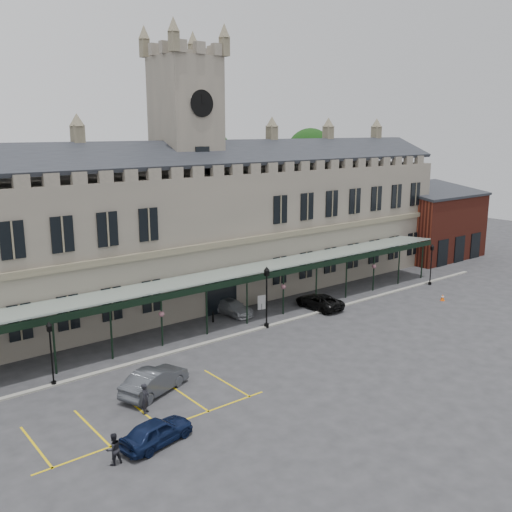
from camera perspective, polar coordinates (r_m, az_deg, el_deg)
ground at (r=42.79m, az=5.08°, el=-9.25°), size 140.00×140.00×0.00m
station_building at (r=53.20m, az=-6.67°, el=2.31°), size 60.00×10.36×17.30m
clock_tower at (r=52.51m, az=-6.91°, el=9.48°), size 5.60×5.60×24.80m
canopy at (r=47.36m, az=-1.11°, el=-3.95°), size 50.00×4.10×4.30m
brick_annex at (r=75.21m, az=17.23°, el=3.06°), size 12.40×8.36×9.23m
kerb at (r=46.63m, az=0.39°, el=-7.25°), size 60.00×0.40×0.12m
parking_markings at (r=34.23m, az=-10.96°, el=-15.31°), size 16.00×6.00×0.01m
tree_behind_mid at (r=64.41m, az=-5.05°, el=9.82°), size 6.00×6.00×16.00m
tree_behind_right at (r=74.45m, az=5.43°, el=10.18°), size 6.00×6.00×16.00m
lamp_post_left at (r=38.23m, az=-19.83°, el=-8.64°), size 0.40×0.40×4.27m
lamp_post_mid at (r=46.05m, az=1.07°, el=-3.59°), size 0.49×0.49×5.15m
lamp_post_right at (r=61.58m, az=17.13°, el=-0.45°), size 0.41×0.41×4.34m
traffic_cone at (r=56.82m, az=18.16°, el=-3.97°), size 0.39×0.39×0.62m
sign_board at (r=51.32m, az=0.56°, el=-4.68°), size 0.76×0.23×1.32m
bollard_left at (r=48.25m, az=-4.32°, el=-6.10°), size 0.16×0.16×0.90m
bollard_right at (r=51.73m, az=0.63°, el=-4.78°), size 0.16×0.16×0.88m
car_left_a at (r=31.06m, az=-9.91°, el=-16.91°), size 4.28×2.39×1.38m
car_left_b at (r=36.32m, az=-10.12°, el=-12.17°), size 5.11×3.35×1.59m
car_taxi at (r=50.11m, az=-2.41°, el=-5.13°), size 2.29×4.60×1.28m
car_van at (r=51.96m, az=6.32°, el=-4.51°), size 2.22×4.80×1.33m
person_a at (r=34.00m, az=-11.00°, el=-13.80°), size 0.77×0.77×1.81m
person_b at (r=29.81m, az=-14.06°, el=-18.22°), size 0.79×0.62×1.61m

